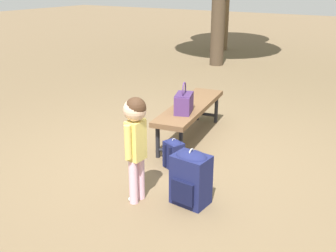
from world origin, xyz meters
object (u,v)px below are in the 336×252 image
object	(u,v)px
backpack_small	(174,153)
child_standing	(136,134)
backpack_large	(191,176)
park_bench	(191,109)
handbag	(184,102)

from	to	relation	value
backpack_small	child_standing	bearing A→B (deg)	4.80
backpack_large	backpack_small	distance (m)	0.74
park_bench	handbag	world-z (taller)	handbag
child_standing	backpack_small	world-z (taller)	child_standing
handbag	backpack_large	world-z (taller)	handbag
handbag	park_bench	bearing A→B (deg)	-165.92
backpack_large	park_bench	bearing A→B (deg)	-150.96
park_bench	backpack_large	world-z (taller)	backpack_large
handbag	backpack_small	xyz separation A→B (m)	(0.54, 0.19, -0.40)
park_bench	backpack_small	size ratio (longest dim) A/B	4.75
handbag	child_standing	bearing A→B (deg)	11.03
park_bench	backpack_small	world-z (taller)	park_bench
child_standing	backpack_large	size ratio (longest dim) A/B	1.84
park_bench	backpack_large	bearing A→B (deg)	29.04
park_bench	handbag	size ratio (longest dim) A/B	4.47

